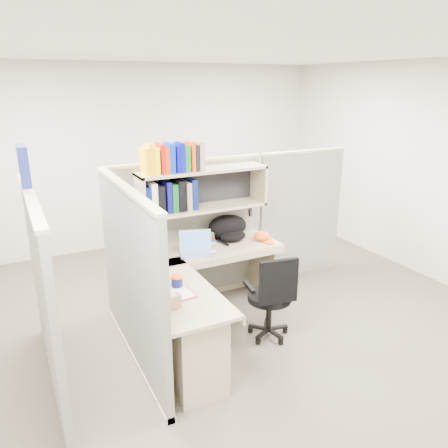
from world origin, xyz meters
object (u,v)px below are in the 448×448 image
laptop (196,244)px  task_chair (271,310)px  snack_canister (177,281)px  desk (198,319)px  backpack (230,228)px

laptop → task_chair: (0.47, -0.69, -0.53)m
snack_canister → laptop: bearing=53.3°
desk → snack_canister: size_ratio=16.59×
backpack → snack_canister: backpack is taller
laptop → task_chair: size_ratio=0.37×
laptop → backpack: backpack is taller
laptop → snack_canister: laptop is taller
desk → task_chair: (0.78, 0.03, -0.12)m
task_chair → snack_canister: bearing=174.3°
desk → backpack: backpack is taller
desk → laptop: bearing=66.9°
desk → backpack: (0.83, 0.97, 0.43)m
laptop → desk: bearing=-94.9°
laptop → snack_canister: 0.75m
laptop → backpack: bearing=44.1°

